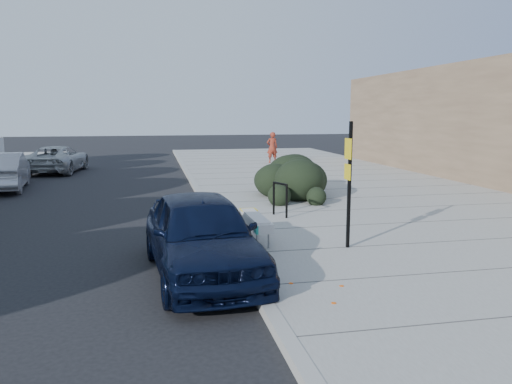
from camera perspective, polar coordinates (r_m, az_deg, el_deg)
ground at (r=10.45m, az=-2.20°, el=-7.83°), size 120.00×120.00×0.00m
sidewalk_near at (r=16.80m, az=14.04°, el=-1.39°), size 11.20×50.00×0.15m
curb_near at (r=15.25m, az=-5.31°, el=-2.16°), size 0.22×50.00×0.17m
bench at (r=11.36m, az=-0.07°, el=-3.30°), size 0.42×1.92×0.58m
bike_rack at (r=14.00m, az=2.78°, el=-0.46°), size 0.29×0.61×0.96m
sign_post at (r=10.75m, az=10.56°, el=1.67°), size 0.10×0.31×2.71m
hedge at (r=17.67m, az=4.24°, el=2.20°), size 3.41×4.67×1.58m
sedan_navy at (r=9.41m, az=-6.27°, el=-4.84°), size 2.26×4.75×1.57m
wagon_silver at (r=22.19m, az=-26.96°, el=2.13°), size 2.15×4.70×1.50m
suv_silver at (r=27.71m, az=-21.74°, el=3.52°), size 2.81×5.14×1.37m
pedestrian at (r=29.27m, az=1.86°, el=5.12°), size 0.67×0.46×1.79m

